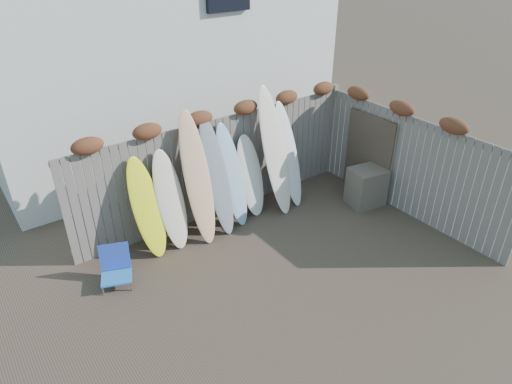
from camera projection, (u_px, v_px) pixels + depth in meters
ground at (298, 272)px, 7.70m from camera, size 80.00×80.00×0.00m
back_fence at (222, 158)px, 8.81m from camera, size 6.05×0.28×2.24m
right_fence at (410, 160)px, 8.83m from camera, size 0.28×4.40×2.24m
house at (143, 16)px, 10.90m from camera, size 8.50×5.50×6.33m
beach_chair at (116, 267)px, 7.36m from camera, size 0.63×0.65×0.64m
wooden_crate at (366, 187)px, 9.43m from camera, size 0.77×0.68×0.80m
lattice_panel at (368, 156)px, 9.59m from camera, size 0.07×1.18×1.77m
surfboard_0 at (147, 208)px, 7.79m from camera, size 0.58×0.69×1.77m
surfboard_1 at (170, 200)px, 8.01m from camera, size 0.51×0.64×1.78m
surfboard_2 at (197, 179)px, 8.08m from camera, size 0.56×0.87×2.37m
surfboard_3 at (217, 177)px, 8.33m from camera, size 0.51×0.79×2.17m
surfboard_4 at (232, 175)px, 8.62m from camera, size 0.56×0.74×1.96m
surfboard_5 at (251, 176)px, 8.98m from camera, size 0.54×0.60×1.61m
surfboard_6 at (275, 152)px, 8.91m from camera, size 0.57×0.89×2.49m
surfboard_7 at (289, 155)px, 9.21m from camera, size 0.55×0.79×2.12m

